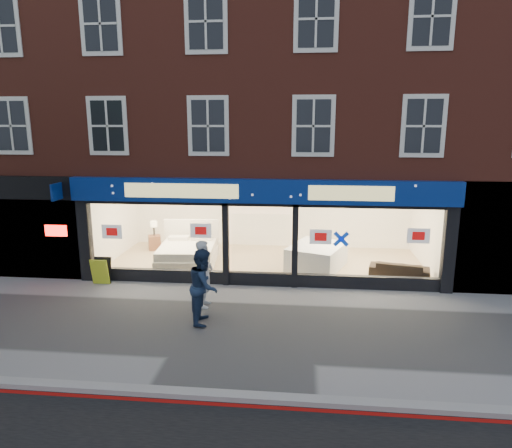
% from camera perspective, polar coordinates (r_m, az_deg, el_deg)
% --- Properties ---
extents(ground, '(120.00, 120.00, 0.00)m').
position_cam_1_polar(ground, '(11.36, -0.94, -12.94)').
color(ground, gray).
rests_on(ground, ground).
extents(kerb_line, '(60.00, 0.10, 0.01)m').
position_cam_1_polar(kerb_line, '(8.69, -3.51, -21.66)').
color(kerb_line, '#8C0A07').
rests_on(kerb_line, ground).
extents(kerb_stone, '(60.00, 0.25, 0.12)m').
position_cam_1_polar(kerb_stone, '(8.83, -3.29, -20.65)').
color(kerb_stone, gray).
rests_on(kerb_stone, ground).
extents(showroom_floor, '(11.00, 4.50, 0.10)m').
position_cam_1_polar(showroom_floor, '(16.22, 1.23, -4.83)').
color(showroom_floor, tan).
rests_on(showroom_floor, ground).
extents(building, '(19.00, 8.26, 10.30)m').
position_cam_1_polar(building, '(17.26, 1.75, 18.45)').
color(building, maroon).
rests_on(building, ground).
extents(display_bed, '(2.15, 2.52, 1.34)m').
position_cam_1_polar(display_bed, '(16.06, -8.52, -3.58)').
color(display_bed, white).
rests_on(display_bed, showroom_floor).
extents(bedside_table, '(0.59, 0.59, 0.55)m').
position_cam_1_polar(bedside_table, '(18.05, -12.55, -2.26)').
color(bedside_table, brown).
rests_on(bedside_table, showroom_floor).
extents(mattress_stack, '(2.19, 2.43, 0.79)m').
position_cam_1_polar(mattress_stack, '(15.51, 7.59, -4.05)').
color(mattress_stack, white).
rests_on(mattress_stack, showroom_floor).
extents(sofa, '(1.93, 1.13, 0.53)m').
position_cam_1_polar(sofa, '(15.12, 17.46, -5.48)').
color(sofa, black).
rests_on(sofa, showroom_floor).
extents(a_board, '(0.55, 0.36, 0.83)m').
position_cam_1_polar(a_board, '(14.94, -18.78, -5.58)').
color(a_board, '#B9C723').
rests_on(a_board, ground).
extents(pedestrian_grey, '(0.47, 0.69, 1.84)m').
position_cam_1_polar(pedestrian_grey, '(12.42, -6.45, -6.17)').
color(pedestrian_grey, '#B8BBC1').
rests_on(pedestrian_grey, ground).
extents(pedestrian_blue, '(0.78, 0.97, 1.89)m').
position_cam_1_polar(pedestrian_blue, '(11.45, -6.55, -7.69)').
color(pedestrian_blue, '#182845').
rests_on(pedestrian_blue, ground).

